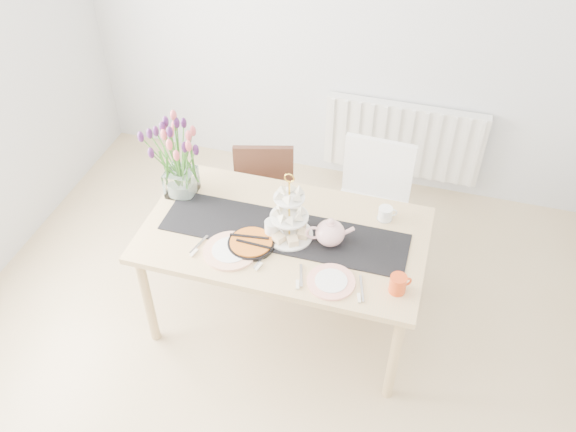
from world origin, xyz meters
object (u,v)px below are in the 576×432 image
(plate_right, at_px, (331,282))
(chair_brown, at_px, (264,198))
(mug_white, at_px, (272,229))
(cream_jug, at_px, (385,214))
(cake_stand, at_px, (289,221))
(mug_orange, at_px, (398,284))
(radiator, at_px, (403,140))
(dining_table, at_px, (284,242))
(tart_tin, at_px, (251,243))
(teapot, at_px, (330,233))
(tulip_vase, at_px, (176,148))
(chair_white, at_px, (372,199))
(plate_left, at_px, (230,251))

(plate_right, bearing_deg, chair_brown, 127.04)
(mug_white, bearing_deg, cream_jug, 45.70)
(cake_stand, distance_m, mug_orange, 0.69)
(radiator, bearing_deg, dining_table, -107.62)
(cake_stand, bearing_deg, mug_orange, -20.08)
(chair_brown, bearing_deg, tart_tin, -92.24)
(tart_tin, bearing_deg, teapot, 18.07)
(tulip_vase, bearing_deg, cream_jug, 5.04)
(cake_stand, bearing_deg, mug_white, -167.93)
(cream_jug, distance_m, plate_right, 0.60)
(plate_right, bearing_deg, chair_white, 86.72)
(mug_orange, height_order, plate_right, mug_orange)
(teapot, bearing_deg, cake_stand, 166.08)
(tart_tin, xyz_separation_m, plate_right, (0.49, -0.14, -0.01))
(cake_stand, bearing_deg, plate_right, -41.79)
(chair_brown, bearing_deg, plate_right, -68.37)
(chair_white, distance_m, teapot, 0.76)
(dining_table, xyz_separation_m, mug_orange, (0.68, -0.26, 0.13))
(cream_jug, bearing_deg, tulip_vase, 164.99)
(chair_white, height_order, tulip_vase, tulip_vase)
(teapot, distance_m, plate_right, 0.30)
(chair_white, relative_size, tulip_vase, 1.50)
(radiator, height_order, mug_white, mug_white)
(mug_orange, distance_m, plate_right, 0.34)
(dining_table, relative_size, cream_jug, 19.61)
(cake_stand, bearing_deg, cream_jug, 30.86)
(radiator, distance_m, dining_table, 1.63)
(dining_table, relative_size, mug_orange, 15.39)
(mug_orange, xyz_separation_m, plate_left, (-0.92, 0.03, -0.04))
(teapot, distance_m, tart_tin, 0.44)
(chair_brown, height_order, mug_orange, mug_orange)
(mug_orange, xyz_separation_m, plate_right, (-0.34, -0.04, -0.05))
(cake_stand, bearing_deg, chair_white, 62.76)
(tulip_vase, distance_m, cake_stand, 0.78)
(chair_white, relative_size, plate_right, 3.65)
(tulip_vase, distance_m, mug_white, 0.73)
(chair_brown, bearing_deg, tulip_vase, -147.82)
(tulip_vase, relative_size, cream_jug, 7.55)
(radiator, distance_m, cake_stand, 1.68)
(dining_table, relative_size, plate_left, 5.32)
(mug_orange, bearing_deg, cake_stand, 126.22)
(chair_brown, xyz_separation_m, mug_white, (0.26, -0.62, 0.34))
(mug_orange, height_order, plate_left, mug_orange)
(mug_orange, bearing_deg, dining_table, 125.55)
(teapot, bearing_deg, tulip_vase, 153.86)
(radiator, height_order, teapot, teapot)
(radiator, distance_m, chair_brown, 1.26)
(tart_tin, height_order, plate_right, tart_tin)
(mug_orange, bearing_deg, chair_white, 72.99)
(dining_table, bearing_deg, cake_stand, -31.41)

